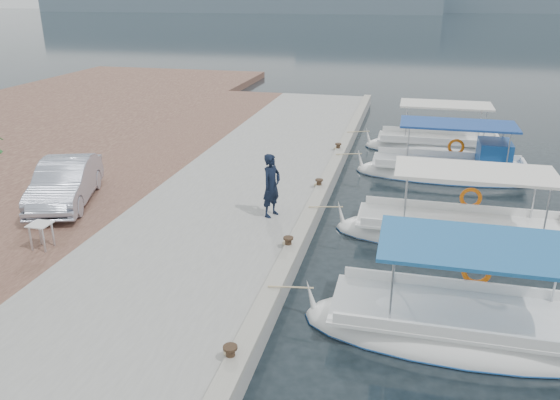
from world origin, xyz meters
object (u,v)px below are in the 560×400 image
object	(u,v)px
parked_car	(65,182)
fishing_caique_e	(438,148)
fishing_caique_b	(462,331)
fishing_caique_d	(451,173)
fishing_caique_c	(460,236)
fisherman	(272,185)

from	to	relation	value
parked_car	fishing_caique_e	bearing A→B (deg)	23.69
fishing_caique_b	fishing_caique_d	world-z (taller)	same
fishing_caique_d	parked_car	distance (m)	14.59
fishing_caique_c	parked_car	world-z (taller)	fishing_caique_c
fishing_caique_d	fishing_caique_e	bearing A→B (deg)	95.56
fishing_caique_b	fishing_caique_d	bearing A→B (deg)	88.50
fishing_caique_c	fisherman	size ratio (longest dim) A/B	3.81
fishing_caique_b	fishing_caique_c	bearing A→B (deg)	86.92
fishing_caique_e	parked_car	xyz separation A→B (m)	(-12.21, -11.26, 1.10)
fishing_caique_d	fishing_caique_e	world-z (taller)	same
fishing_caique_c	fisherman	bearing A→B (deg)	-173.87
fishing_caique_d	fishing_caique_c	bearing A→B (deg)	-90.18
fishing_caique_c	fishing_caique_b	bearing A→B (deg)	-93.08
fishing_caique_b	fishing_caique_d	size ratio (longest dim) A/B	0.95
fishing_caique_c	fisherman	world-z (taller)	fisherman
fishing_caique_c	parked_car	size ratio (longest dim) A/B	1.73
fishing_caique_e	fisherman	world-z (taller)	fisherman
fishing_caique_d	parked_car	xyz separation A→B (m)	(-12.60, -7.30, 1.03)
fishing_caique_e	parked_car	distance (m)	16.65
fishing_caique_c	fishing_caique_e	bearing A→B (deg)	92.08
fishing_caique_b	fishing_caique_e	size ratio (longest dim) A/B	1.03
fishing_caique_b	fishing_caique_c	world-z (taller)	same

